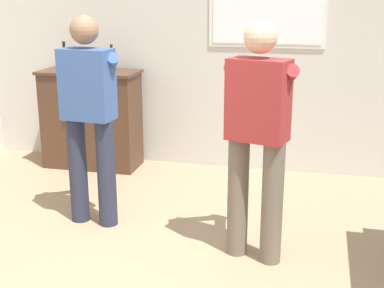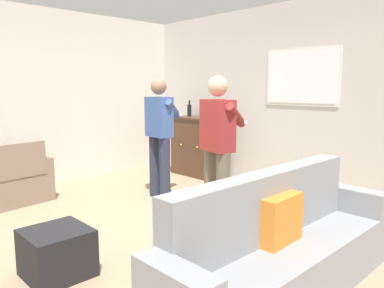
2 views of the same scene
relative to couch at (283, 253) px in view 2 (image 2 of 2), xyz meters
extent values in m
plane|color=#9E8466|center=(-1.93, 0.04, -0.35)|extent=(10.40, 10.40, 0.00)
cube|color=beige|center=(-1.93, 2.70, 1.05)|extent=(5.20, 0.12, 2.80)
cube|color=silver|center=(-1.44, 2.63, 1.35)|extent=(1.16, 0.02, 0.81)
cube|color=white|center=(-1.44, 2.63, 1.35)|extent=(1.08, 0.03, 0.73)
cube|color=silver|center=(-4.59, 0.04, 1.05)|extent=(0.12, 5.20, 2.80)
cube|color=gray|center=(0.05, 0.00, -0.14)|extent=(0.55, 2.02, 0.42)
cube|color=gray|center=(-0.16, 0.00, 0.33)|extent=(0.18, 2.02, 0.51)
cube|color=gray|center=(0.05, 1.09, -0.03)|extent=(0.55, 0.18, 0.64)
cube|color=orange|center=(-0.03, 0.00, 0.25)|extent=(0.16, 0.41, 0.36)
cube|color=#7F6B5B|center=(-3.84, -0.62, -0.15)|extent=(0.71, 0.71, 0.40)
cube|color=#7F6B5B|center=(-3.58, -0.59, 0.28)|extent=(0.21, 0.65, 0.45)
cube|color=#7F6B5B|center=(-3.88, -0.25, -0.05)|extent=(0.65, 0.19, 0.60)
cube|color=#472D1E|center=(-3.24, 2.34, 0.16)|extent=(1.00, 0.44, 1.01)
cube|color=#472D1E|center=(-3.24, 2.34, 0.68)|extent=(1.04, 0.48, 0.03)
sphere|color=#B79338|center=(-3.44, 2.10, 0.21)|extent=(0.04, 0.04, 0.04)
sphere|color=#B79338|center=(-3.04, 2.10, 0.21)|extent=(0.04, 0.04, 0.04)
cylinder|color=black|center=(-3.53, 2.40, 0.80)|extent=(0.08, 0.08, 0.21)
cylinder|color=black|center=(-3.53, 2.40, 0.94)|extent=(0.03, 0.03, 0.07)
cylinder|color=#262626|center=(-3.53, 2.40, 0.98)|extent=(0.04, 0.04, 0.02)
cylinder|color=black|center=(-2.99, 2.38, 0.79)|extent=(0.07, 0.07, 0.19)
cylinder|color=black|center=(-2.99, 2.38, 0.92)|extent=(0.03, 0.03, 0.07)
cylinder|color=#262626|center=(-2.99, 2.38, 0.96)|extent=(0.03, 0.03, 0.02)
cube|color=black|center=(-1.48, -1.06, -0.15)|extent=(0.50, 0.50, 0.40)
cylinder|color=#282D42|center=(-2.76, 0.98, 0.09)|extent=(0.15, 0.15, 0.88)
cylinder|color=#282D42|center=(-2.50, 0.95, 0.09)|extent=(0.15, 0.15, 0.88)
cube|color=#385693|center=(-2.63, 0.97, 0.81)|extent=(0.42, 0.26, 0.55)
sphere|color=#8C664C|center=(-2.63, 0.97, 1.22)|extent=(0.22, 0.22, 0.22)
cylinder|color=#385693|center=(-2.73, 1.14, 0.92)|extent=(0.35, 0.39, 0.29)
cylinder|color=#385693|center=(-2.50, 1.11, 0.92)|extent=(0.30, 0.42, 0.29)
cube|color=white|center=(-2.60, 1.28, 0.83)|extent=(0.15, 0.05, 0.04)
cylinder|color=#6B6051|center=(-1.40, 0.71, 0.09)|extent=(0.15, 0.15, 0.88)
cylinder|color=#6B6051|center=(-1.15, 0.64, 0.09)|extent=(0.15, 0.15, 0.88)
cube|color=#9E2D2D|center=(-1.28, 0.67, 0.81)|extent=(0.45, 0.32, 0.55)
sphere|color=#D8AD8C|center=(-1.28, 0.67, 1.22)|extent=(0.22, 0.22, 0.22)
cylinder|color=#9E2D2D|center=(-1.34, 0.86, 0.92)|extent=(0.40, 0.34, 0.29)
cylinder|color=#9E2D2D|center=(-1.12, 0.80, 0.92)|extent=(0.23, 0.44, 0.29)
cube|color=white|center=(-1.19, 0.98, 0.83)|extent=(0.16, 0.08, 0.04)
camera|label=1|loc=(-0.89, -2.82, 1.53)|focal=50.00mm
camera|label=2|loc=(1.41, -2.29, 1.21)|focal=35.00mm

